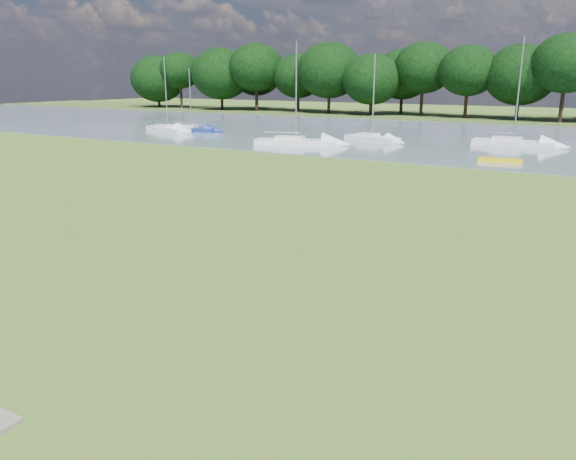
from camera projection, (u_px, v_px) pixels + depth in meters
The scene contains 10 objects.
ground at pixel (275, 242), 21.77m from camera, with size 220.00×220.00×0.00m, color olive.
river at pixel (491, 140), 56.79m from camera, with size 220.00×40.00×0.10m, color slate.
far_bank at pixel (532, 120), 81.80m from camera, with size 220.00×20.00×0.40m, color #4C6626.
kayak at pixel (500, 160), 41.40m from camera, with size 3.10×0.72×0.31m, color yellow.
tree_line at pixel (517, 70), 77.70m from camera, with size 138.58×9.75×11.80m.
sailboat_1 at pixel (512, 141), 51.04m from camera, with size 7.15×2.16×9.53m.
sailboat_3 at pixel (371, 136), 54.75m from camera, with size 5.92×3.02×8.19m.
sailboat_4 at pixel (191, 128), 64.38m from camera, with size 6.28×2.81×6.98m.
sailboat_5 at pixel (167, 127), 64.61m from camera, with size 6.98×3.71×8.24m.
sailboat_6 at pixel (295, 140), 51.75m from camera, with size 7.82×4.37×9.16m.
Camera 1 is at (10.91, -17.80, 6.22)m, focal length 35.00 mm.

